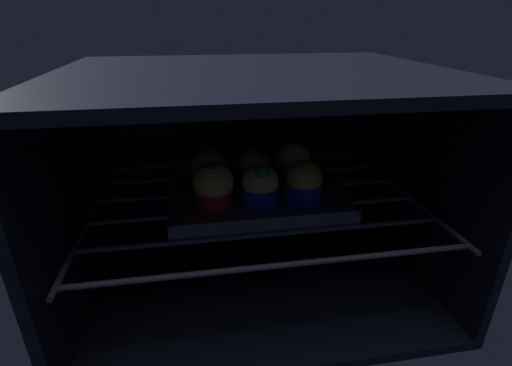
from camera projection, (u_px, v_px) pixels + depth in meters
The scene contains 9 objects.
oven_cavity at pixel (252, 172), 67.58cm from camera, with size 59.00×47.00×37.00cm.
oven_rack at pixel (255, 200), 65.15cm from camera, with size 54.80×42.00×0.80cm.
baking_tray at pixel (256, 196), 64.17cm from camera, with size 28.48×21.35×2.20cm.
muffin_row0_col0 at pixel (213, 187), 57.83cm from camera, with size 6.35×6.35×7.62cm.
muffin_row0_col1 at pixel (259, 186), 59.07cm from camera, with size 5.91×5.91×7.01cm.
muffin_row0_col2 at pixel (304, 183), 60.24cm from camera, with size 5.91×5.91×6.80cm.
muffin_row1_col0 at pixel (210, 170), 64.48cm from camera, with size 6.31×6.31×7.32cm.
muffin_row1_col1 at pixel (255, 169), 65.70cm from camera, with size 5.91×5.91×6.68cm.
muffin_row1_col2 at pixel (293, 164), 67.13cm from camera, with size 5.99×5.99×7.55cm.
Camera 1 is at (-9.55, -35.48, 42.90)cm, focal length 26.35 mm.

